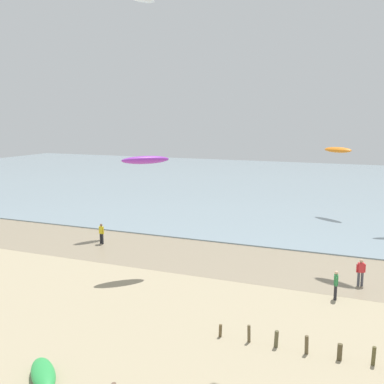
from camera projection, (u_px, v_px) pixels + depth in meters
The scene contains 9 objects.
wet_sand_strip at pixel (251, 263), 32.19m from camera, with size 120.00×8.14×0.01m, color gray.
sea at pixel (316, 186), 67.90m from camera, with size 160.00×70.00×0.10m, color #7F939E.
person_mid_beach at pixel (101, 233), 36.81m from camera, with size 0.55×0.31×1.71m.
person_by_waterline at pixel (361, 272), 27.62m from camera, with size 0.54×0.33×1.71m.
person_left_flank at pixel (336, 284), 25.56m from camera, with size 0.26×0.57×1.71m.
grounded_kite at pixel (43, 374), 17.77m from camera, with size 2.56×0.92×0.51m, color green.
kite_aloft_0 at pixel (143, 0), 40.86m from camera, with size 2.51×0.80×0.40m, color white.
kite_aloft_3 at pixel (338, 150), 46.36m from camera, with size 3.28×1.05×0.53m, color orange.
kite_aloft_5 at pixel (145, 160), 29.42m from camera, with size 3.23×1.03×0.52m, color purple.
Camera 1 is at (7.69, -6.12, 10.32)m, focal length 41.94 mm.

